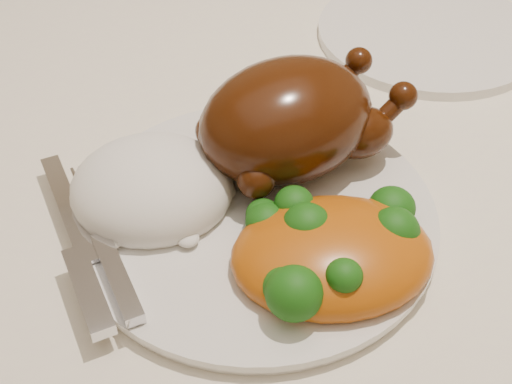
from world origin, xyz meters
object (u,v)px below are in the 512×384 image
object	(u,v)px
dining_table	(187,202)
side_plate	(428,33)
roast_chicken	(291,119)
dinner_plate	(256,218)

from	to	relation	value
dining_table	side_plate	distance (m)	0.29
dining_table	roast_chicken	bearing A→B (deg)	-57.92
dining_table	dinner_plate	xyz separation A→B (m)	(0.02, -0.14, 0.11)
dining_table	side_plate	world-z (taller)	side_plate
dining_table	roast_chicken	world-z (taller)	roast_chicken
dining_table	roast_chicken	xyz separation A→B (m)	(0.06, -0.10, 0.16)
dinner_plate	side_plate	xyz separation A→B (m)	(0.25, 0.19, -0.00)
dining_table	dinner_plate	distance (m)	0.18
dinner_plate	side_plate	distance (m)	0.31
side_plate	roast_chicken	distance (m)	0.25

